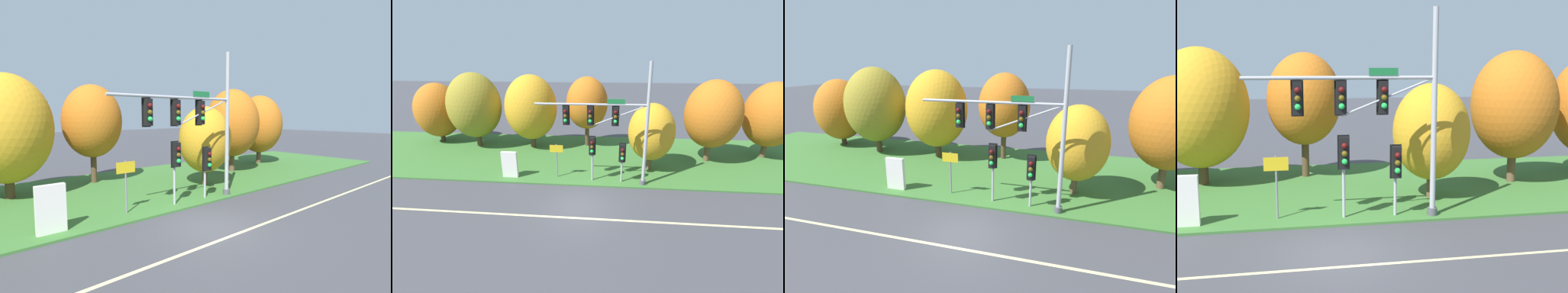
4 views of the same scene
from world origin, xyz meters
TOP-DOWN VIEW (x-y plane):
  - ground_plane at (0.00, 0.00)m, footprint 160.00×160.00m
  - lane_stripe at (0.00, -1.20)m, footprint 36.00×0.16m
  - grass_verge at (0.00, 8.25)m, footprint 48.00×11.50m
  - traffic_signal_mast at (1.85, 3.01)m, footprint 7.36×0.49m
  - pedestrian_signal_near_kerb at (2.56, 3.11)m, footprint 0.46×0.55m
  - pedestrian_signal_further_along at (0.53, 3.19)m, footprint 0.46×0.55m
  - route_sign_post at (-2.01, 3.66)m, footprint 0.93×0.08m
  - tree_nearest_road at (-15.48, 11.07)m, footprint 4.28×4.28m
  - tree_left_of_mast at (-10.98, 9.94)m, footprint 4.81×4.81m
  - tree_behind_signpost at (-5.64, 10.08)m, footprint 4.73×4.73m
  - tree_mid_verge at (-0.54, 11.02)m, footprint 3.87×3.87m
  - tree_tall_centre at (4.74, 5.67)m, footprint 3.42×3.42m
  - tree_right_far at (9.73, 7.88)m, footprint 4.32×4.32m
  - info_kiosk at (-5.36, 3.34)m, footprint 1.10×0.24m

SIDE VIEW (x-z plane):
  - ground_plane at x=0.00m, z-range 0.00..0.00m
  - lane_stripe at x=0.00m, z-range 0.00..0.01m
  - grass_verge at x=0.00m, z-range 0.00..0.10m
  - info_kiosk at x=-5.36m, z-range 0.09..1.99m
  - route_sign_post at x=-2.01m, z-range 0.54..3.00m
  - pedestrian_signal_near_kerb at x=2.56m, z-range 0.70..3.53m
  - pedestrian_signal_further_along at x=0.53m, z-range 0.84..4.09m
  - tree_tall_centre at x=4.74m, z-range 0.51..5.61m
  - tree_nearest_road at x=-15.48m, z-range 0.35..6.23m
  - tree_behind_signpost at x=-5.64m, z-range 0.52..7.29m
  - tree_right_far at x=9.73m, z-range 0.69..7.31m
  - tree_left_of_mast at x=-10.98m, z-range 0.55..7.50m
  - tree_mid_verge at x=-0.54m, z-range 0.94..7.50m
  - traffic_signal_mast at x=1.85m, z-range 0.45..8.44m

